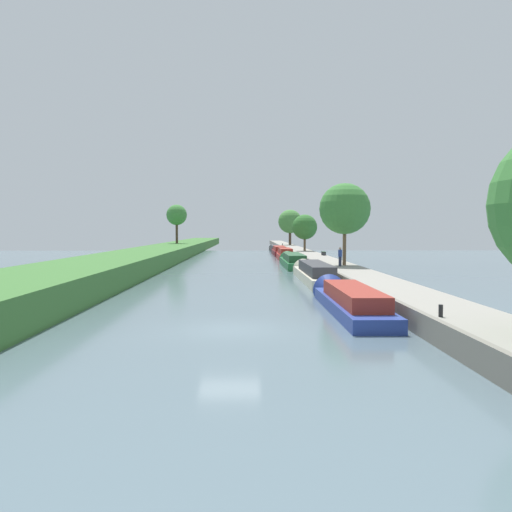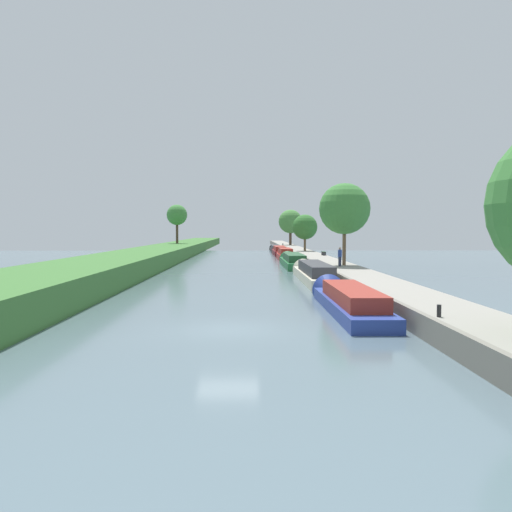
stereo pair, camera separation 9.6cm
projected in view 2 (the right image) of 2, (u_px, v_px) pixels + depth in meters
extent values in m
plane|color=slate|center=(228.00, 329.00, 21.19)|extent=(160.00, 160.00, 0.00)
cube|color=gray|center=(449.00, 318.00, 21.30)|extent=(3.19, 260.00, 0.88)
cube|color=gray|center=(407.00, 317.00, 21.28)|extent=(0.25, 260.00, 0.93)
cube|color=#283D93|center=(350.00, 307.00, 25.34)|extent=(2.12, 11.13, 0.61)
cube|color=maroon|center=(352.00, 295.00, 24.76)|extent=(1.74, 7.79, 0.70)
cone|color=#283D93|center=(330.00, 291.00, 31.54)|extent=(2.01, 1.27, 2.01)
cube|color=beige|center=(314.00, 277.00, 40.58)|extent=(2.07, 13.61, 0.72)
cube|color=#333338|center=(315.00, 268.00, 39.86)|extent=(1.70, 9.53, 0.78)
cone|color=beige|center=(304.00, 270.00, 48.00)|extent=(1.97, 1.24, 1.97)
cube|color=#1E6033|center=(293.00, 263.00, 56.95)|extent=(2.19, 13.22, 0.73)
cube|color=#234C2D|center=(294.00, 257.00, 56.26)|extent=(1.79, 9.25, 0.72)
cone|color=#1E6033|center=(288.00, 260.00, 64.21)|extent=(2.08, 1.31, 2.08)
cube|color=maroon|center=(285.00, 257.00, 70.48)|extent=(1.89, 9.36, 0.76)
cube|color=maroon|center=(285.00, 251.00, 69.97)|extent=(1.55, 6.55, 0.81)
cone|color=maroon|center=(282.00, 255.00, 75.72)|extent=(1.80, 1.13, 1.80)
cube|color=maroon|center=(279.00, 253.00, 82.91)|extent=(2.00, 10.19, 0.77)
cube|color=maroon|center=(280.00, 248.00, 82.36)|extent=(1.64, 7.13, 0.68)
cone|color=maroon|center=(277.00, 251.00, 88.60)|extent=(1.90, 1.20, 1.90)
cube|color=black|center=(276.00, 250.00, 96.36)|extent=(1.83, 14.32, 0.56)
cube|color=#333338|center=(276.00, 247.00, 95.61)|extent=(1.50, 10.03, 0.62)
cone|color=black|center=(274.00, 249.00, 104.06)|extent=(1.74, 1.10, 1.74)
cylinder|color=brown|center=(344.00, 244.00, 46.27)|extent=(0.32, 0.32, 3.79)
sphere|color=#3D7F38|center=(345.00, 209.00, 46.11)|extent=(4.54, 4.54, 4.54)
cylinder|color=brown|center=(305.00, 242.00, 77.90)|extent=(0.35, 0.35, 2.55)
sphere|color=#33702D|center=(305.00, 227.00, 77.79)|extent=(3.75, 3.75, 3.75)
cylinder|color=#4C3828|center=(290.00, 236.00, 108.52)|extent=(0.55, 0.55, 3.54)
sphere|color=#47843D|center=(290.00, 221.00, 108.36)|extent=(4.94, 4.94, 4.94)
cylinder|color=#4C3828|center=(177.00, 232.00, 90.56)|extent=(0.43, 0.43, 3.98)
sphere|color=#3D7F38|center=(177.00, 215.00, 90.41)|extent=(3.57, 3.57, 3.57)
cylinder|color=#282D42|center=(340.00, 262.00, 44.98)|extent=(0.26, 0.26, 0.82)
cylinder|color=#28428E|center=(340.00, 253.00, 44.95)|extent=(0.34, 0.34, 0.62)
sphere|color=tan|center=(340.00, 249.00, 44.92)|extent=(0.22, 0.22, 0.22)
cylinder|color=black|center=(439.00, 311.00, 18.90)|extent=(0.16, 0.16, 0.45)
cylinder|color=black|center=(283.00, 244.00, 103.70)|extent=(0.16, 0.16, 0.45)
cube|color=#333338|center=(324.00, 254.00, 63.84)|extent=(0.40, 0.08, 0.41)
cube|color=#333338|center=(323.00, 253.00, 65.03)|extent=(0.40, 0.08, 0.41)
cube|color=#2D4733|center=(324.00, 252.00, 64.42)|extent=(0.44, 1.50, 0.06)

